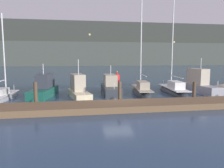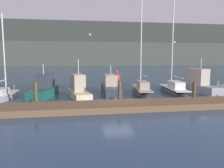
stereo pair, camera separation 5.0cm
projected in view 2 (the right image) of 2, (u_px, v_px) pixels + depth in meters
The scene contains 14 objects.
ground_plane at pixel (118, 102), 18.43m from camera, with size 400.00×400.00×0.00m, color navy.
dock at pixel (124, 106), 16.14m from camera, with size 32.82×2.80×0.45m, color brown.
mooring_pile_1 at pixel (36, 95), 16.61m from camera, with size 0.28×0.28×1.94m, color #4C3D2D.
mooring_pile_2 at pixel (120, 93), 17.67m from camera, with size 0.28×0.28×1.82m, color #4C3D2D.
mooring_pile_3 at pixel (194, 92), 18.73m from camera, with size 0.28×0.28×1.70m, color #4C3D2D.
sailboat_berth_2 at pixel (4, 97), 20.05m from camera, with size 1.83×5.46×8.32m.
motorboat_berth_3 at pixel (44, 92), 21.23m from camera, with size 2.69×5.88×3.78m.
motorboat_berth_4 at pixel (79, 93), 20.88m from camera, with size 2.54×5.38×4.10m.
motorboat_berth_5 at pixel (111, 91), 22.52m from camera, with size 1.95×5.81×3.51m.
sailboat_berth_6 at pixel (141, 93), 22.59m from camera, with size 2.45×7.22×11.09m.
sailboat_berth_7 at pixel (173, 92), 23.36m from camera, with size 2.46×7.53×10.56m.
motorboat_berth_8 at pixel (200, 88), 23.48m from camera, with size 2.21×5.86×4.37m.
channel_buoy at pixel (117, 79), 32.31m from camera, with size 1.22×1.22×1.81m.
hillside_backdrop at pixel (91, 46), 110.25m from camera, with size 240.00×23.00×20.95m.
Camera 2 is at (-3.44, -17.78, 3.78)m, focal length 35.00 mm.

